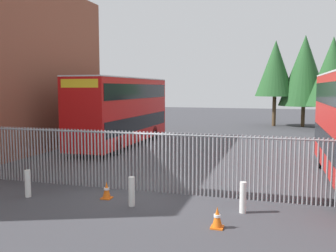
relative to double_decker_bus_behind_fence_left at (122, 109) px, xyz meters
The scene contains 11 objects.
ground_plane 5.69m from the double_decker_bus_behind_fence_left, 20.40° to the right, with size 100.00×100.00×0.00m, color #3D3D42.
palisade_fence 10.93m from the double_decker_bus_behind_fence_left, 64.45° to the right, with size 14.18×0.14×2.35m.
double_decker_bus_behind_fence_left is the anchor object (origin of this frame).
bollard_near_left 11.90m from the double_decker_bus_behind_fence_left, 82.65° to the right, with size 0.20×0.20×0.95m, color silver.
bollard_center_front 12.86m from the double_decker_bus_behind_fence_left, 65.24° to the right, with size 0.20×0.20×0.95m, color silver.
bollard_near_right 14.36m from the double_decker_bus_behind_fence_left, 51.84° to the right, with size 0.20×0.20×0.95m, color silver.
traffic_cone_by_gate 15.25m from the double_decker_bus_behind_fence_left, 56.89° to the right, with size 0.34×0.34×0.59m.
traffic_cone_mid_forecourt 12.00m from the double_decker_bus_behind_fence_left, 69.18° to the right, with size 0.34×0.34×0.59m.
tree_tall_back 19.31m from the double_decker_bus_behind_fence_left, 42.37° to the left, with size 4.20×4.20×8.17m.
tree_short_side 20.31m from the double_decker_bus_behind_fence_left, 53.19° to the left, with size 4.73×4.73×8.81m.
tree_mid_row 18.83m from the double_decker_bus_behind_fence_left, 59.84° to the left, with size 3.81×3.81×8.40m.
Camera 1 is at (4.92, -12.55, 3.76)m, focal length 39.88 mm.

